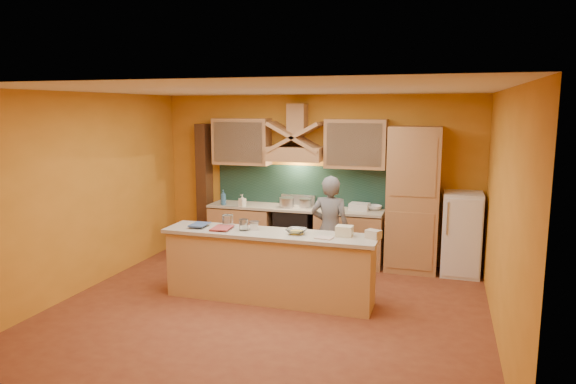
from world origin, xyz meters
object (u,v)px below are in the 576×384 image
(stove, at_px, (295,234))
(kitchen_scale, at_px, (254,226))
(person, at_px, (330,229))
(fridge, at_px, (461,234))
(mixing_bowl, at_px, (296,231))

(stove, bearing_deg, kitchen_scale, -91.31)
(person, bearing_deg, kitchen_scale, 47.62)
(fridge, bearing_deg, stove, 180.00)
(person, height_order, kitchen_scale, person)
(fridge, relative_size, person, 0.81)
(stove, height_order, person, person)
(kitchen_scale, relative_size, mixing_bowl, 0.40)
(mixing_bowl, bearing_deg, kitchen_scale, 174.53)
(person, xyz_separation_m, kitchen_scale, (-0.86, -0.89, 0.19))
(stove, height_order, fridge, fridge)
(person, relative_size, mixing_bowl, 5.92)
(mixing_bowl, bearing_deg, person, 75.50)
(stove, height_order, kitchen_scale, kitchen_scale)
(fridge, relative_size, mixing_bowl, 4.79)
(stove, distance_m, kitchen_scale, 1.90)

